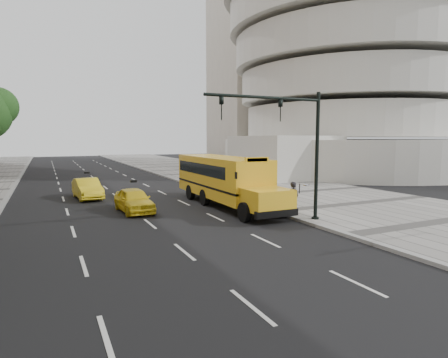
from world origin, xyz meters
name	(u,v)px	position (x,y,z in m)	size (l,w,h in m)	color
ground	(145,206)	(0.00, 0.00, 0.00)	(140.00, 140.00, 0.00)	black
sidewalk_museum	(302,192)	(12.00, 0.00, 0.07)	(12.00, 140.00, 0.15)	gray
curb_museum	(232,198)	(6.00, 0.00, 0.07)	(0.30, 140.00, 0.15)	gray
guggenheim	(324,69)	(29.37, 18.51, 13.58)	(33.20, 42.20, 35.00)	silver
school_bus	(223,177)	(4.50, -1.75, 1.76)	(2.96, 11.56, 3.19)	yellow
taxi_near	(134,200)	(-1.05, -1.64, 0.68)	(1.61, 4.00, 1.36)	yellow
taxi_far	(87,189)	(-2.95, 4.47, 0.70)	(1.48, 4.23, 1.40)	yellow
pedestrian	(294,198)	(6.22, -6.83, 1.02)	(0.64, 0.42, 1.75)	black
traffic_signal	(294,140)	(5.19, -8.12, 4.09)	(6.18, 0.36, 6.40)	black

